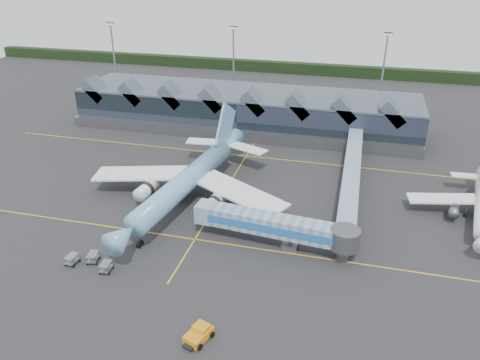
% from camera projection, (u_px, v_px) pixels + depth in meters
% --- Properties ---
extents(ground, '(260.00, 260.00, 0.00)m').
position_uv_depth(ground, '(210.00, 215.00, 85.15)').
color(ground, '#2C2D2F').
rests_on(ground, ground).
extents(taxi_stripes, '(120.00, 60.00, 0.01)m').
position_uv_depth(taxi_stripes, '(225.00, 191.00, 93.80)').
color(taxi_stripes, yellow).
rests_on(taxi_stripes, ground).
extents(tree_line_far, '(260.00, 4.00, 4.00)m').
position_uv_depth(tree_line_far, '(297.00, 68.00, 179.45)').
color(tree_line_far, black).
rests_on(tree_line_far, ground).
extents(terminal, '(90.00, 22.25, 12.52)m').
position_uv_depth(terminal, '(245.00, 109.00, 125.08)').
color(terminal, black).
rests_on(terminal, ground).
extents(light_masts, '(132.40, 42.56, 22.45)m').
position_uv_depth(light_masts, '(350.00, 73.00, 129.20)').
color(light_masts, gray).
rests_on(light_masts, ground).
extents(main_airliner, '(40.28, 46.72, 15.02)m').
position_uv_depth(main_airliner, '(189.00, 179.00, 88.58)').
color(main_airliner, '#69A2D5').
rests_on(main_airliner, ground).
extents(jet_bridge, '(27.03, 6.42, 5.57)m').
position_uv_depth(jet_bridge, '(283.00, 228.00, 74.55)').
color(jet_bridge, '#6786AC').
rests_on(jet_bridge, ground).
extents(fuel_truck, '(3.93, 9.20, 3.06)m').
position_uv_depth(fuel_truck, '(175.00, 184.00, 92.60)').
color(fuel_truck, black).
rests_on(fuel_truck, ground).
extents(pushback_tug, '(3.59, 4.54, 1.83)m').
position_uv_depth(pushback_tug, '(199.00, 334.00, 58.01)').
color(pushback_tug, orange).
rests_on(pushback_tug, ground).
extents(baggage_carts, '(7.56, 4.04, 1.53)m').
position_uv_depth(baggage_carts, '(90.00, 261.00, 71.40)').
color(baggage_carts, gray).
rests_on(baggage_carts, ground).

